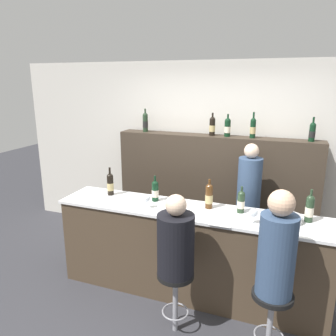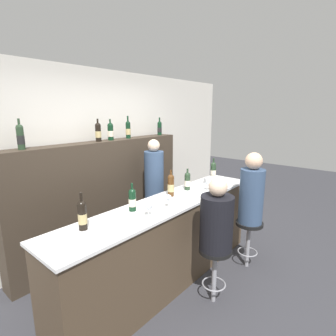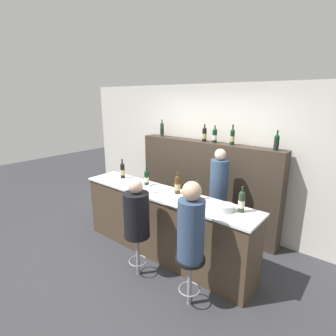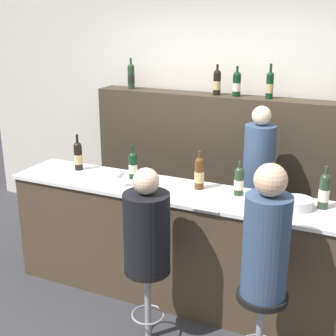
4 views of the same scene
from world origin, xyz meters
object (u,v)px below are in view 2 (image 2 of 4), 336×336
at_px(wine_bottle_counter_4, 213,171).
at_px(wine_glass_1, 168,198).
at_px(wine_bottle_counter_0, 82,215).
at_px(wine_bottle_backbar_3, 128,129).
at_px(metal_bowl, 212,181).
at_px(bartender, 154,198).
at_px(wine_bottle_counter_3, 187,181).
at_px(wine_glass_2, 209,183).
at_px(guest_seated_left, 217,220).
at_px(bar_stool_right, 249,232).
at_px(wine_bottle_backbar_2, 110,131).
at_px(wine_bottle_counter_2, 171,185).
at_px(wine_bottle_backbar_4, 160,128).
at_px(wine_bottle_backbar_1, 98,132).
at_px(guest_seated_right, 252,192).
at_px(wine_glass_0, 149,206).
at_px(bar_stool_left, 215,261).
at_px(wine_bottle_counter_1, 132,199).
at_px(wine_bottle_backbar_0, 20,137).

height_order(wine_bottle_counter_4, wine_glass_1, wine_bottle_counter_4).
distance_m(wine_bottle_counter_0, wine_bottle_backbar_3, 1.93).
distance_m(wine_bottle_backbar_3, metal_bowl, 1.45).
xyz_separation_m(metal_bowl, bartender, (-0.47, 0.69, -0.29)).
xyz_separation_m(wine_bottle_counter_3, wine_bottle_backbar_3, (-0.04, 1.08, 0.62)).
height_order(wine_glass_2, bartender, bartender).
bearing_deg(metal_bowl, wine_bottle_counter_4, 26.26).
xyz_separation_m(wine_bottle_backbar_3, guest_seated_left, (-0.42, -1.78, -0.80)).
relative_size(wine_bottle_backbar_3, bar_stool_right, 0.53).
xyz_separation_m(wine_bottle_backbar_2, wine_glass_1, (-0.28, -1.31, -0.62)).
relative_size(wine_bottle_counter_2, wine_bottle_backbar_3, 0.97).
relative_size(wine_bottle_counter_0, wine_bottle_backbar_4, 1.14).
bearing_deg(wine_bottle_backbar_1, wine_bottle_backbar_4, 0.00).
relative_size(wine_bottle_backbar_4, guest_seated_right, 0.33).
bearing_deg(guest_seated_right, guest_seated_left, 180.00).
xyz_separation_m(wine_bottle_counter_4, metal_bowl, (-0.17, -0.08, -0.10)).
bearing_deg(wine_bottle_counter_0, wine_glass_0, -21.82).
relative_size(wine_bottle_counter_0, bartender, 0.21).
relative_size(guest_seated_left, guest_seated_right, 0.84).
bearing_deg(wine_bottle_counter_4, wine_bottle_counter_0, 180.00).
distance_m(wine_glass_2, guest_seated_left, 0.80).
distance_m(wine_bottle_counter_4, wine_bottle_backbar_1, 1.73).
relative_size(bar_stool_left, bar_stool_right, 1.00).
relative_size(wine_bottle_counter_0, guest_seated_left, 0.44).
bearing_deg(wine_bottle_counter_3, wine_bottle_backbar_2, 108.98).
bearing_deg(wine_glass_2, wine_glass_1, 180.00).
distance_m(wine_bottle_backbar_2, wine_glass_1, 1.47).
distance_m(wine_glass_1, bartender, 1.12).
bearing_deg(wine_bottle_counter_0, wine_bottle_counter_4, -0.00).
height_order(wine_bottle_counter_4, guest_seated_left, guest_seated_left).
height_order(metal_bowl, guest_seated_left, guest_seated_left).
relative_size(wine_bottle_counter_3, bar_stool_right, 0.45).
bearing_deg(guest_seated_right, wine_bottle_counter_1, 152.36).
bearing_deg(bartender, bar_stool_right, -73.55).
relative_size(wine_bottle_backbar_3, metal_bowl, 1.46).
bearing_deg(metal_bowl, wine_bottle_counter_2, 174.18).
xyz_separation_m(wine_bottle_counter_1, bar_stool_left, (0.49, -0.71, -0.65)).
bearing_deg(wine_glass_0, metal_bowl, 5.89).
xyz_separation_m(wine_bottle_backbar_0, wine_bottle_backbar_1, (0.98, 0.00, -0.01)).
height_order(wine_bottle_counter_3, wine_bottle_backbar_4, wine_bottle_backbar_4).
height_order(wine_bottle_backbar_4, metal_bowl, wine_bottle_backbar_4).
distance_m(wine_glass_1, guest_seated_left, 0.54).
height_order(wine_bottle_counter_4, wine_bottle_backbar_0, wine_bottle_backbar_0).
height_order(wine_bottle_backbar_1, wine_bottle_backbar_4, wine_bottle_backbar_1).
relative_size(wine_bottle_backbar_2, wine_glass_2, 1.99).
distance_m(wine_bottle_counter_0, wine_bottle_backbar_2, 1.69).
bearing_deg(wine_bottle_backbar_4, wine_glass_1, -135.08).
distance_m(wine_bottle_backbar_2, wine_bottle_backbar_3, 0.33).
distance_m(wine_bottle_backbar_1, wine_glass_0, 1.50).
bearing_deg(wine_glass_0, wine_bottle_counter_0, 158.18).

